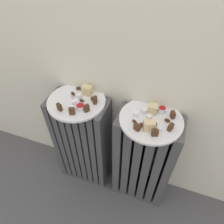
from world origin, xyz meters
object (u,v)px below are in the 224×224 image
radiator_left (83,143)px  plate_right (151,120)px  radiator_right (143,161)px  plate_left (77,101)px  jam_bowl_left (80,107)px  fork (73,101)px  jam_bowl_right (162,109)px

radiator_left → plate_right: 0.51m
radiator_right → plate_left: bearing=180.0°
jam_bowl_left → plate_right: bearing=7.8°
fork → jam_bowl_left: bearing=-30.1°
jam_bowl_left → jam_bowl_right: jam_bowl_right is taller
plate_right → fork: 0.39m
radiator_left → plate_left: size_ratio=2.30×
radiator_left → plate_right: (0.37, 0.00, 0.34)m
plate_left → fork: fork is taller
radiator_right → jam_bowl_right: (0.04, 0.06, 0.36)m
jam_bowl_right → fork: size_ratio=0.46×
jam_bowl_left → fork: 0.07m
jam_bowl_left → fork: jam_bowl_left is taller
jam_bowl_left → plate_left: bearing=135.2°
radiator_left → plate_right: size_ratio=2.30×
plate_right → jam_bowl_right: bearing=59.5°
radiator_left → jam_bowl_left: size_ratio=15.23×
radiator_left → plate_left: plate_left is taller
radiator_right → fork: size_ratio=7.65×
radiator_left → plate_left: (-0.00, 0.00, 0.34)m
jam_bowl_left → jam_bowl_right: bearing=16.3°
jam_bowl_left → radiator_right: bearing=7.8°
plate_left → jam_bowl_right: jam_bowl_right is taller
plate_right → jam_bowl_right: size_ratio=7.27×
plate_left → plate_right: size_ratio=1.00×
plate_left → jam_bowl_right: size_ratio=7.27×
radiator_right → fork: bearing=-178.3°
radiator_right → jam_bowl_left: size_ratio=15.23×
fork → jam_bowl_right: bearing=9.8°
fork → plate_left: bearing=40.5°
jam_bowl_right → radiator_left: bearing=-171.5°
radiator_left → jam_bowl_left: jam_bowl_left is taller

